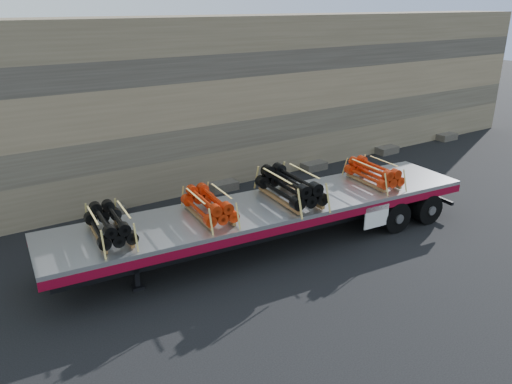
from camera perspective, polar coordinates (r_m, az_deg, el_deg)
ground at (r=16.73m, az=-1.61°, el=-5.85°), size 120.00×120.00×0.00m
rock_wall at (r=21.14m, az=-11.23°, el=9.53°), size 44.00×3.00×7.00m
trailer at (r=16.36m, az=1.64°, el=-3.70°), size 14.55×4.07×1.44m
bundle_front at (r=14.29m, az=-16.37°, el=-3.65°), size 1.21×2.13×0.73m
bundle_midfront at (r=15.06m, az=-5.40°, el=-1.55°), size 1.22×2.15×0.73m
bundle_midrear at (r=16.28m, az=3.94°, el=0.55°), size 1.48×2.62×0.89m
bundle_rear at (r=18.33m, az=13.30°, el=2.11°), size 1.21×2.14×0.73m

